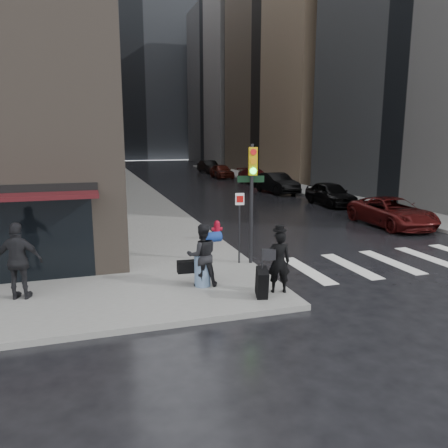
# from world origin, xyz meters

# --- Properties ---
(ground) EXTENTS (140.00, 140.00, 0.00)m
(ground) POSITION_xyz_m (0.00, 0.00, 0.00)
(ground) COLOR black
(ground) RESTS_ON ground
(sidewalk_left) EXTENTS (4.00, 50.00, 0.15)m
(sidewalk_left) POSITION_xyz_m (0.00, 27.00, 0.07)
(sidewalk_left) COLOR slate
(sidewalk_left) RESTS_ON ground
(sidewalk_right) EXTENTS (3.00, 50.00, 0.15)m
(sidewalk_right) POSITION_xyz_m (13.50, 27.00, 0.07)
(sidewalk_right) COLOR slate
(sidewalk_right) RESTS_ON ground
(crosswalk) EXTENTS (8.50, 3.00, 0.01)m
(crosswalk) POSITION_xyz_m (7.50, 1.00, 0.00)
(crosswalk) COLOR silver
(crosswalk) RESTS_ON ground
(bldg_left_far) EXTENTS (22.00, 20.00, 26.00)m
(bldg_left_far) POSITION_xyz_m (-13.00, 62.00, 13.00)
(bldg_left_far) COLOR brown
(bldg_left_far) RESTS_ON ground
(bldg_right_mid) EXTENTS (22.00, 22.00, 38.00)m
(bldg_right_mid) POSITION_xyz_m (26.00, 35.00, 19.00)
(bldg_right_mid) COLOR #997D5F
(bldg_right_mid) RESTS_ON ground
(bldg_right_far) EXTENTS (22.00, 20.00, 25.00)m
(bldg_right_far) POSITION_xyz_m (26.00, 58.00, 12.50)
(bldg_right_far) COLOR slate
(bldg_right_far) RESTS_ON ground
(bldg_distant) EXTENTS (40.00, 12.00, 32.00)m
(bldg_distant) POSITION_xyz_m (6.00, 78.00, 16.00)
(bldg_distant) COLOR slate
(bldg_distant) RESTS_ON ground
(man_overcoat) EXTENTS (1.13, 0.87, 1.84)m
(man_overcoat) POSITION_xyz_m (1.48, -0.98, 0.92)
(man_overcoat) COLOR black
(man_overcoat) RESTS_ON ground
(man_jeans) EXTENTS (1.24, 0.72, 1.75)m
(man_jeans) POSITION_xyz_m (-0.20, 0.18, 1.03)
(man_jeans) COLOR black
(man_jeans) RESTS_ON ground
(man_greycoat) EXTENTS (1.24, 0.76, 1.98)m
(man_greycoat) POSITION_xyz_m (-4.84, 0.62, 1.14)
(man_greycoat) COLOR black
(man_greycoat) RESTS_ON ground
(traffic_light) EXTENTS (0.94, 0.53, 3.85)m
(traffic_light) POSITION_xyz_m (1.85, 1.82, 2.63)
(traffic_light) COLOR black
(traffic_light) RESTS_ON ground
(fire_hydrant) EXTENTS (0.44, 0.34, 0.77)m
(fire_hydrant) POSITION_xyz_m (1.80, 5.44, 0.49)
(fire_hydrant) COLOR maroon
(fire_hydrant) RESTS_ON ground
(parked_car_0) EXTENTS (2.46, 5.00, 1.37)m
(parked_car_0) POSITION_xyz_m (10.74, 6.14, 0.68)
(parked_car_0) COLOR #430E0D
(parked_car_0) RESTS_ON ground
(parked_car_1) EXTENTS (1.86, 4.36, 1.47)m
(parked_car_1) POSITION_xyz_m (11.41, 12.82, 0.74)
(parked_car_1) COLOR black
(parked_car_1) RESTS_ON ground
(parked_car_2) EXTENTS (2.08, 4.80, 1.53)m
(parked_car_2) POSITION_xyz_m (10.73, 19.49, 0.77)
(parked_car_2) COLOR black
(parked_car_2) RESTS_ON ground
(parked_car_3) EXTENTS (2.24, 4.86, 1.38)m
(parked_car_3) POSITION_xyz_m (11.59, 26.17, 0.69)
(parked_car_3) COLOR #460E10
(parked_car_3) RESTS_ON ground
(parked_car_4) EXTENTS (1.78, 4.31, 1.46)m
(parked_car_4) POSITION_xyz_m (10.48, 32.84, 0.73)
(parked_car_4) COLOR #40130C
(parked_car_4) RESTS_ON ground
(parked_car_5) EXTENTS (2.00, 4.63, 1.48)m
(parked_car_5) POSITION_xyz_m (10.98, 39.52, 0.74)
(parked_car_5) COLOR black
(parked_car_5) RESTS_ON ground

